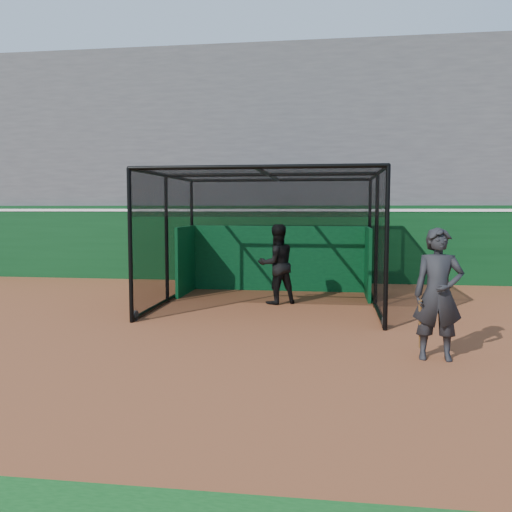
# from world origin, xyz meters

# --- Properties ---
(ground) EXTENTS (120.00, 120.00, 0.00)m
(ground) POSITION_xyz_m (0.00, 0.00, 0.00)
(ground) COLOR brown
(ground) RESTS_ON ground
(outfield_wall) EXTENTS (50.00, 0.50, 2.50)m
(outfield_wall) POSITION_xyz_m (0.00, 8.50, 1.29)
(outfield_wall) COLOR #093514
(outfield_wall) RESTS_ON ground
(grandstand) EXTENTS (50.00, 7.85, 8.95)m
(grandstand) POSITION_xyz_m (0.00, 12.27, 4.48)
(grandstand) COLOR #4C4C4F
(grandstand) RESTS_ON ground
(batting_cage) EXTENTS (5.33, 5.10, 3.23)m
(batting_cage) POSITION_xyz_m (0.92, 4.02, 1.61)
(batting_cage) COLOR black
(batting_cage) RESTS_ON ground
(batter) EXTENTS (1.22, 1.14, 2.01)m
(batter) POSITION_xyz_m (1.10, 4.22, 1.00)
(batter) COLOR black
(batter) RESTS_ON ground
(on_deck_player) EXTENTS (0.79, 0.53, 2.10)m
(on_deck_player) POSITION_xyz_m (4.15, -0.51, 1.05)
(on_deck_player) COLOR black
(on_deck_player) RESTS_ON ground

